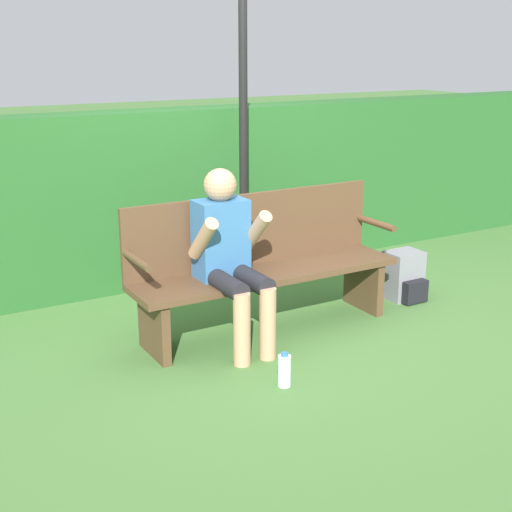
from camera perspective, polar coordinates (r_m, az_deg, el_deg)
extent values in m
plane|color=#426B33|center=(5.12, 0.89, -5.92)|extent=(40.00, 40.00, 0.00)
cube|color=#235623|center=(6.13, -6.07, 4.89)|extent=(12.00, 0.39, 1.45)
cube|color=#513823|center=(4.97, 0.92, -1.40)|extent=(1.96, 0.46, 0.05)
cube|color=#513823|center=(5.07, -0.31, 2.22)|extent=(1.96, 0.04, 0.51)
cube|color=#513823|center=(4.69, -8.17, -5.62)|extent=(0.06, 0.41, 0.40)
cube|color=#513823|center=(5.51, 8.58, -2.20)|extent=(0.06, 0.41, 0.40)
cylinder|color=#513823|center=(4.50, -9.53, -0.34)|extent=(0.05, 0.41, 0.05)
cylinder|color=#513823|center=(5.44, 9.58, 2.62)|extent=(0.05, 0.41, 0.05)
cube|color=#336699|center=(4.77, -2.83, 1.40)|extent=(0.34, 0.22, 0.53)
sphere|color=tan|center=(4.69, -2.89, 5.69)|extent=(0.22, 0.22, 0.22)
cylinder|color=black|center=(4.60, -2.53, -2.19)|extent=(0.13, 0.45, 0.13)
cylinder|color=black|center=(4.69, -0.48, -1.81)|extent=(0.13, 0.45, 0.13)
cylinder|color=tan|center=(4.50, -1.14, -5.89)|extent=(0.11, 0.11, 0.48)
cylinder|color=tan|center=(4.59, 0.94, -5.43)|extent=(0.11, 0.11, 0.48)
cylinder|color=tan|center=(4.56, -4.26, 1.37)|extent=(0.09, 0.33, 0.33)
cylinder|color=tan|center=(4.74, -0.02, 2.00)|extent=(0.09, 0.33, 0.33)
cube|color=slate|center=(5.80, 11.68, -1.48)|extent=(0.28, 0.22, 0.39)
cube|color=black|center=(5.73, 12.61, -2.80)|extent=(0.21, 0.08, 0.17)
cylinder|color=silver|center=(4.29, 2.28, -9.17)|extent=(0.08, 0.08, 0.19)
cylinder|color=#2D66B2|center=(4.25, 2.30, -7.87)|extent=(0.04, 0.04, 0.02)
cylinder|color=black|center=(5.81, -1.03, 10.98)|extent=(0.07, 0.07, 2.78)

